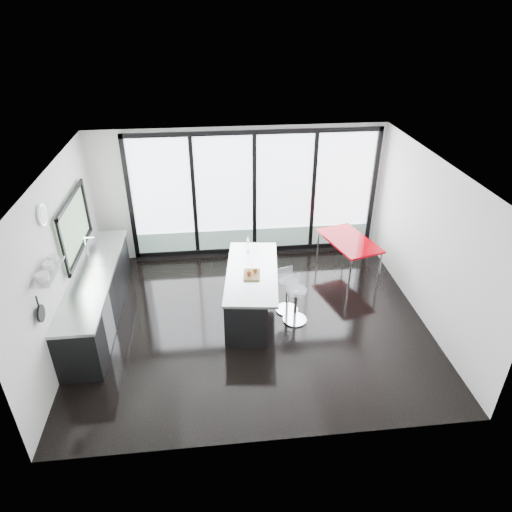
{
  "coord_description": "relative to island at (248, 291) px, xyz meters",
  "views": [
    {
      "loc": [
        -0.63,
        -6.38,
        5.03
      ],
      "look_at": [
        0.1,
        0.3,
        1.15
      ],
      "focal_mm": 32.0,
      "sensor_mm": 36.0,
      "label": 1
    }
  ],
  "objects": [
    {
      "name": "ceiling",
      "position": [
        0.04,
        -0.32,
        2.37
      ],
      "size": [
        6.0,
        5.0,
        0.0
      ],
      "primitive_type": "cube",
      "color": "white",
      "rests_on": "wall_back"
    },
    {
      "name": "island",
      "position": [
        0.0,
        0.0,
        0.0
      ],
      "size": [
        1.13,
        2.18,
        1.11
      ],
      "color": "black",
      "rests_on": "floor"
    },
    {
      "name": "floor",
      "position": [
        0.04,
        -0.32,
        -0.43
      ],
      "size": [
        6.0,
        5.0,
        0.0
      ],
      "primitive_type": "cube",
      "color": "black",
      "rests_on": "ground"
    },
    {
      "name": "bar_stool_near",
      "position": [
        0.79,
        -0.38,
        -0.1
      ],
      "size": [
        0.54,
        0.54,
        0.67
      ],
      "primitive_type": "cylinder",
      "rotation": [
        0.0,
        0.0,
        0.37
      ],
      "color": "silver",
      "rests_on": "floor"
    },
    {
      "name": "wall_left",
      "position": [
        -2.94,
        -0.04,
        1.13
      ],
      "size": [
        0.26,
        5.0,
        2.8
      ],
      "color": "silver",
      "rests_on": "ground"
    },
    {
      "name": "bar_stool_far",
      "position": [
        0.7,
        -0.07,
        -0.11
      ],
      "size": [
        0.51,
        0.51,
        0.65
      ],
      "primitive_type": "cylinder",
      "rotation": [
        0.0,
        0.0,
        0.31
      ],
      "color": "silver",
      "rests_on": "floor"
    },
    {
      "name": "counter_cabinets",
      "position": [
        -2.64,
        0.08,
        0.03
      ],
      "size": [
        0.69,
        3.24,
        1.36
      ],
      "color": "black",
      "rests_on": "floor"
    },
    {
      "name": "red_table",
      "position": [
        2.15,
        1.15,
        -0.07
      ],
      "size": [
        1.12,
        1.53,
        0.73
      ],
      "primitive_type": "cube",
      "rotation": [
        0.0,
        0.0,
        0.27
      ],
      "color": "#A0000A",
      "rests_on": "floor"
    },
    {
      "name": "wall_back",
      "position": [
        0.31,
        2.15,
        0.84
      ],
      "size": [
        6.0,
        0.09,
        2.8
      ],
      "color": "silver",
      "rests_on": "ground"
    },
    {
      "name": "wall_front",
      "position": [
        0.04,
        -2.82,
        0.97
      ],
      "size": [
        6.0,
        0.0,
        2.8
      ],
      "primitive_type": "cube",
      "color": "silver",
      "rests_on": "ground"
    },
    {
      "name": "wall_right",
      "position": [
        3.04,
        -0.32,
        0.97
      ],
      "size": [
        0.0,
        5.0,
        2.8
      ],
      "primitive_type": "cube",
      "color": "silver",
      "rests_on": "ground"
    }
  ]
}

